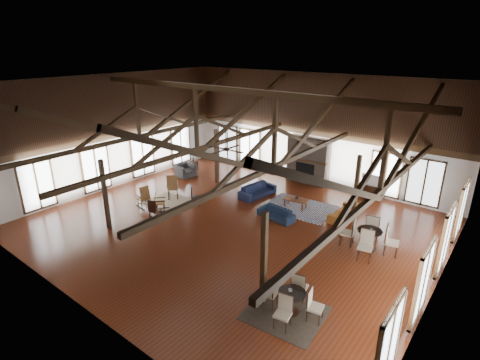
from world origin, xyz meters
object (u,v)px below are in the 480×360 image
Objects in this scene: sofa_orange at (344,212)px; cafe_table_near at (292,298)px; cafe_table_far at (369,236)px; sofa_navy_front at (276,213)px; coffee_table at (296,200)px; sofa_navy_left at (258,190)px; armchair at (185,170)px; tv_console at (370,191)px.

cafe_table_near is (1.36, -6.95, 0.20)m from sofa_orange.
sofa_navy_front is at bearing 178.96° from cafe_table_far.
sofa_orange is at bearing 101.11° from cafe_table_near.
sofa_navy_left is at bearing 171.74° from coffee_table.
armchair is at bearing 174.76° from sofa_navy_front.
coffee_table is at bearing 157.95° from cafe_table_far.
cafe_table_near is 10.19m from tv_console.
tv_console is at bearing 97.35° from cafe_table_near.
sofa_navy_front reaches higher than coffee_table.
sofa_navy_front is 1.43× the size of coffee_table.
cafe_table_near is 4.94m from cafe_table_far.
sofa_orange is 1.04× the size of cafe_table_near.
armchair reaches higher than coffee_table.
cafe_table_far is (4.16, -1.69, 0.18)m from coffee_table.
coffee_table is 4.23m from tv_console.
cafe_table_near reaches higher than coffee_table.
cafe_table_far reaches higher than armchair.
cafe_table_near is at bearing -129.84° from sofa_navy_left.
cafe_table_near is at bearing -115.06° from armchair.
tv_console is (-1.78, 5.19, -0.24)m from cafe_table_far.
coffee_table is (0.07, 1.61, 0.13)m from sofa_navy_front.
cafe_table_far reaches higher than sofa_navy_front.
armchair is at bearing -159.74° from tv_console.
cafe_table_far is at bearing -96.65° from sofa_navy_left.
sofa_navy_front is 1.57× the size of armchair.
sofa_orange is 2.34m from coffee_table.
cafe_table_far is at bearing 84.43° from cafe_table_near.
sofa_orange is at bearing -91.09° from tv_console.
sofa_navy_front is 0.79× the size of cafe_table_far.
cafe_table_far is at bearing 41.91° from sofa_orange.
sofa_navy_front is 3.08m from sofa_orange.
armchair is at bearing 149.65° from cafe_table_near.
armchair reaches higher than sofa_orange.
sofa_orange is 2.75m from cafe_table_far.
armchair is at bearing 173.51° from coffee_table.
cafe_table_near is at bearing 10.72° from sofa_orange.
coffee_table is 0.94× the size of tv_console.
sofa_navy_front is 7.50m from armchair.
cafe_table_near is 0.87× the size of cafe_table_far.
cafe_table_near reaches higher than tv_console.
armchair is 0.50× the size of cafe_table_far.
sofa_navy_front is 0.91× the size of cafe_table_near.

